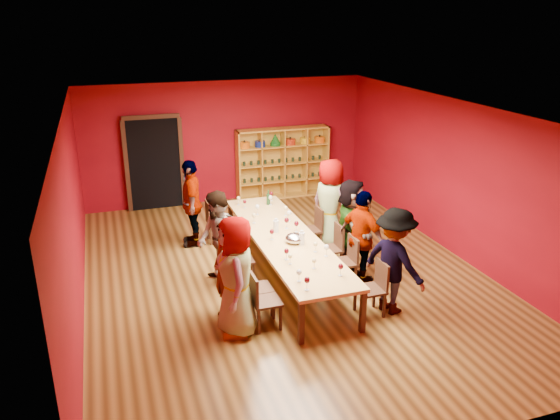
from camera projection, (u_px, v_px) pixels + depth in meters
The scene contains 43 objects.
room_shell at pixel (285, 197), 9.51m from camera, with size 7.10×9.10×3.04m.
tasting_table at pixel (285, 239), 9.79m from camera, with size 1.10×4.50×0.75m.
doorway at pixel (154, 163), 13.06m from camera, with size 1.40×0.17×2.30m.
shelving_unit at pixel (282, 159), 13.95m from camera, with size 2.40×0.40×1.80m.
chair_person_left_0 at pixel (261, 298), 8.19m from camera, with size 0.42×0.42×0.89m.
person_left_0 at pixel (236, 277), 7.93m from camera, with size 0.90×0.49×1.85m, color #121A33.
chair_person_left_1 at pixel (253, 285), 8.57m from camera, with size 0.42×0.42×0.89m.
person_left_1 at pixel (226, 271), 8.34m from camera, with size 0.60×0.44×1.64m, color white.
chair_person_left_2 at pixel (237, 257), 9.55m from camera, with size 0.42×0.42×0.89m.
person_left_2 at pixel (218, 240), 9.33m from camera, with size 0.84×0.46×1.72m, color #CC8991.
chair_person_left_4 at pixel (213, 219), 11.30m from camera, with size 0.42×0.42×0.89m.
person_left_4 at pixel (191, 203), 11.04m from camera, with size 1.06×0.48×1.80m, color silver.
chair_person_right_0 at pixel (375, 285), 8.58m from camera, with size 0.42×0.42×0.89m.
person_right_0 at pixel (394, 261), 8.54m from camera, with size 1.12×0.46×1.74m, color #C7868B.
chair_person_right_1 at pixel (347, 259), 9.51m from camera, with size 0.42×0.42×0.89m.
person_right_1 at pixel (362, 238), 9.46m from camera, with size 1.00×0.45×1.70m, color silver.
chair_person_right_2 at pixel (333, 245), 10.04m from camera, with size 0.42×0.42×0.89m.
person_right_2 at pixel (351, 225), 10.01m from camera, with size 1.61×0.46×1.74m, color #15193B.
chair_person_right_3 at pixel (314, 227), 10.91m from camera, with size 0.42×0.42×0.89m.
person_right_3 at pixel (330, 204), 10.86m from camera, with size 0.91×0.50×1.86m, color #4C4D51.
wine_glass_0 at pixel (290, 257), 8.67m from camera, with size 0.07×0.07×0.18m.
wine_glass_1 at pixel (326, 248), 8.94m from camera, with size 0.09×0.09×0.21m.
wine_glass_2 at pixel (289, 213), 10.45m from camera, with size 0.09×0.09×0.22m.
wine_glass_3 at pixel (341, 267), 8.28m from camera, with size 0.08×0.08×0.21m.
wine_glass_4 at pixel (245, 202), 11.16m from camera, with size 0.07×0.07×0.18m.
wine_glass_5 at pixel (296, 224), 9.92m from camera, with size 0.09×0.09×0.22m.
wine_glass_6 at pixel (299, 273), 8.11m from camera, with size 0.08×0.08×0.20m.
wine_glass_7 at pixel (271, 194), 11.59m from camera, with size 0.08×0.08×0.20m.
wine_glass_8 at pixel (257, 207), 10.78m from camera, with size 0.09×0.09×0.22m.
wine_glass_9 at pixel (307, 281), 7.85m from camera, with size 0.09×0.09×0.22m.
wine_glass_10 at pixel (272, 232), 9.59m from camera, with size 0.08×0.08×0.20m.
wine_glass_11 at pixel (238, 199), 11.33m from camera, with size 0.08×0.08×0.19m.
wine_glass_12 at pixel (287, 221), 10.08m from camera, with size 0.09×0.09×0.22m.
wine_glass_13 at pixel (286, 209), 10.72m from camera, with size 0.08×0.08×0.21m.
wine_glass_14 at pixel (270, 198), 11.33m from camera, with size 0.08×0.08×0.21m.
wine_glass_15 at pixel (286, 252), 8.82m from camera, with size 0.08×0.08×0.20m.
wine_glass_16 at pixel (315, 245), 9.11m from camera, with size 0.08×0.08×0.19m.
wine_glass_17 at pixel (314, 261), 8.52m from camera, with size 0.07×0.07×0.18m.
wine_glass_18 at pixel (254, 216), 10.35m from camera, with size 0.08×0.08×0.21m.
spittoon_bowl at pixel (295, 238), 9.50m from camera, with size 0.34×0.34×0.19m, color #B5B8BC.
carafe_a at pixel (276, 226), 9.94m from camera, with size 0.11×0.11×0.26m.
carafe_b at pixel (302, 238), 9.41m from camera, with size 0.13×0.13×0.26m.
wine_bottle at pixel (268, 199), 11.36m from camera, with size 0.10×0.10×0.32m.
Camera 1 is at (-2.92, -8.52, 4.56)m, focal length 35.00 mm.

